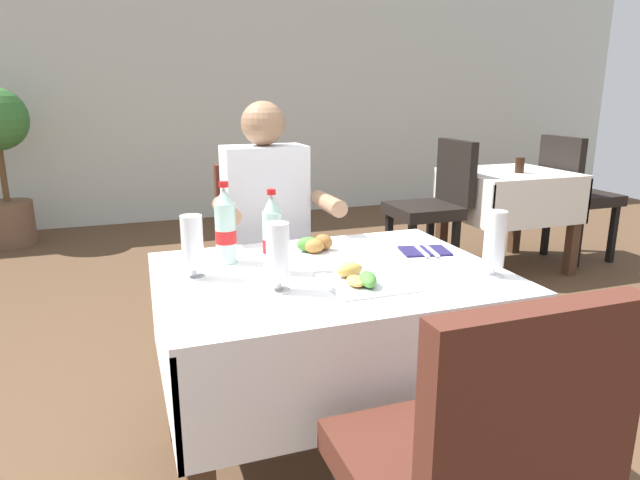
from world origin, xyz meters
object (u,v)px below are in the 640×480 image
Objects in this scene: cola_bottle_secondary at (272,237)px; background_dining_table at (508,198)px; plate_far_diner at (318,249)px; potted_plant_corner at (0,151)px; chair_far_diner_seat at (269,256)px; beer_glass_left at (192,246)px; cola_bottle_primary at (225,228)px; seated_diner_far at (269,229)px; plate_near_camera at (363,279)px; main_dining_table at (330,320)px; napkin_cutlery_set at (425,251)px; background_table_tumbler at (520,165)px; background_chair_left at (435,201)px; beer_glass_right at (278,257)px; background_chair_right at (574,190)px; chair_near_camera_side at (470,470)px; beer_glass_middle at (494,244)px.

cola_bottle_secondary reaches higher than background_dining_table.
potted_plant_corner is at bearing 114.14° from plate_far_diner.
chair_far_diner_seat is 0.89m from beer_glass_left.
cola_bottle_primary reaches higher than chair_far_diner_seat.
seated_diner_far is 4.89× the size of plate_near_camera.
napkin_cutlery_set reaches higher than main_dining_table.
main_dining_table is 2.66m from background_table_tumbler.
background_chair_left reaches higher than beer_glass_left.
plate_far_diner is 0.26× the size of background_chair_left.
plate_near_camera reaches higher than background_dining_table.
potted_plant_corner reaches higher than seated_diner_far.
potted_plant_corner is (-1.34, 3.84, -0.02)m from beer_glass_right.
background_dining_table is at bearing 40.33° from main_dining_table.
chair_far_diner_seat is 0.98m from plate_near_camera.
seated_diner_far is 1.30× the size of background_chair_right.
background_chair_right is at bearing 35.91° from plate_near_camera.
background_chair_left and background_chair_right have the same top height.
seated_diner_far is at bearing 95.55° from plate_far_diner.
potted_plant_corner is (-1.25, 3.51, -0.04)m from cola_bottle_primary.
seated_diner_far reaches higher than cola_bottle_secondary.
cola_bottle_primary is 0.72m from napkin_cutlery_set.
beer_glass_right is 2.95m from background_dining_table.
cola_bottle_secondary is 1.39× the size of napkin_cutlery_set.
beer_glass_right is 2.51m from background_chair_left.
background_chair_left is (1.44, 0.93, 0.00)m from chair_far_diner_seat.
cola_bottle_secondary is at bearing 101.86° from chair_near_camera_side.
potted_plant_corner reaches higher than napkin_cutlery_set.
beer_glass_left is at bearing -146.14° from background_dining_table.
plate_far_diner is at bearing -65.86° from potted_plant_corner.
potted_plant_corner reaches higher than cola_bottle_secondary.
potted_plant_corner is (-3.61, 1.97, 0.28)m from background_dining_table.
background_dining_table is at bearing 24.45° from chair_far_diner_seat.
chair_near_camera_side is (0.00, -0.81, -0.00)m from main_dining_table.
cola_bottle_secondary is (0.25, -0.03, 0.01)m from beer_glass_left.
plate_near_camera is 0.27× the size of background_chair_right.
cola_bottle_secondary is 3.33m from background_chair_right.
background_dining_table is (2.05, 0.93, -0.02)m from chair_far_diner_seat.
cola_bottle_secondary is at bearing 138.78° from plate_near_camera.
potted_plant_corner is (-1.55, 2.90, 0.26)m from chair_far_diner_seat.
background_chair_left is (1.65, 1.87, -0.28)m from beer_glass_right.
beer_glass_left is (-0.40, -0.62, 0.12)m from seated_diner_far.
main_dining_table is 0.72m from seated_diner_far.
cola_bottle_primary is 0.29× the size of background_chair_left.
chair_far_diner_seat is 4.94× the size of napkin_cutlery_set.
plate_near_camera is 1.31× the size of napkin_cutlery_set.
beer_glass_middle is at bearing -18.49° from beer_glass_left.
potted_plant_corner is at bearing 146.66° from background_chair_left.
plate_near_camera is (0.07, -0.85, 0.04)m from seated_diner_far.
chair_near_camera_side is 0.80m from beer_glass_middle.
beer_glass_middle reaches higher than main_dining_table.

